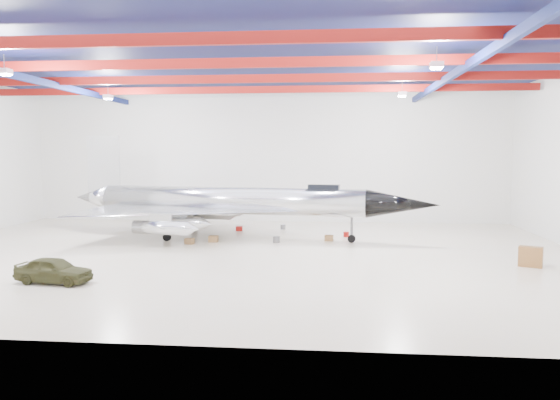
# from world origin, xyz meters

# --- Properties ---
(floor) EXTENTS (40.00, 40.00, 0.00)m
(floor) POSITION_xyz_m (0.00, 0.00, 0.00)
(floor) COLOR beige
(floor) RESTS_ON ground
(wall_back) EXTENTS (40.00, 0.00, 40.00)m
(wall_back) POSITION_xyz_m (0.00, 15.00, 5.50)
(wall_back) COLOR silver
(wall_back) RESTS_ON floor
(ceiling) EXTENTS (40.00, 40.00, 0.00)m
(ceiling) POSITION_xyz_m (0.00, 0.00, 11.00)
(ceiling) COLOR #0A0F38
(ceiling) RESTS_ON wall_back
(ceiling_structure) EXTENTS (39.50, 29.50, 1.08)m
(ceiling_structure) POSITION_xyz_m (0.00, 0.00, 10.32)
(ceiling_structure) COLOR maroon
(ceiling_structure) RESTS_ON ceiling
(jet_aircraft) EXTENTS (25.78, 16.71, 7.04)m
(jet_aircraft) POSITION_xyz_m (-1.48, 5.81, 2.31)
(jet_aircraft) COLOR silver
(jet_aircraft) RESTS_ON floor
(jeep) EXTENTS (3.62, 1.81, 1.18)m
(jeep) POSITION_xyz_m (-6.99, -7.73, 0.59)
(jeep) COLOR #34351A
(jeep) RESTS_ON floor
(desk) EXTENTS (1.28, 1.00, 1.05)m
(desk) POSITION_xyz_m (15.69, -2.05, 0.52)
(desk) COLOR brown
(desk) RESTS_ON floor
(crate_ply) EXTENTS (0.60, 0.49, 0.42)m
(crate_ply) POSITION_xyz_m (-2.24, 3.95, 0.21)
(crate_ply) COLOR olive
(crate_ply) RESTS_ON floor
(toolbox_red) EXTENTS (0.54, 0.45, 0.35)m
(toolbox_red) POSITION_xyz_m (-1.43, 9.14, 0.17)
(toolbox_red) COLOR #9B120F
(toolbox_red) RESTS_ON floor
(engine_drum) EXTENTS (0.55, 0.55, 0.40)m
(engine_drum) POSITION_xyz_m (1.89, 4.16, 0.20)
(engine_drum) COLOR #59595B
(engine_drum) RESTS_ON floor
(parts_bin) EXTENTS (0.60, 0.51, 0.38)m
(parts_bin) POSITION_xyz_m (5.30, 5.15, 0.19)
(parts_bin) COLOR olive
(parts_bin) RESTS_ON floor
(crate_small) EXTENTS (0.46, 0.42, 0.27)m
(crate_small) POSITION_xyz_m (-5.99, 8.70, 0.13)
(crate_small) COLOR #59595B
(crate_small) RESTS_ON floor
(tool_chest) EXTENTS (0.47, 0.47, 0.36)m
(tool_chest) POSITION_xyz_m (6.48, 6.96, 0.18)
(tool_chest) COLOR #9B120F
(tool_chest) RESTS_ON floor
(oil_barrel) EXTENTS (0.62, 0.54, 0.37)m
(oil_barrel) POSITION_xyz_m (-3.61, 3.02, 0.19)
(oil_barrel) COLOR olive
(oil_barrel) RESTS_ON floor
(spares_box) EXTENTS (0.48, 0.48, 0.36)m
(spares_box) POSITION_xyz_m (1.77, 10.30, 0.18)
(spares_box) COLOR #59595B
(spares_box) RESTS_ON floor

